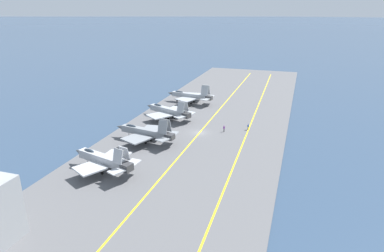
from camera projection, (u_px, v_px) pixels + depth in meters
The scene contains 10 objects.
ground_plane at pixel (200, 134), 89.73m from camera, with size 2000.00×2000.00×0.00m, color #2D425B.
carrier_deck at pixel (200, 133), 89.67m from camera, with size 193.23×43.63×0.40m, color #565659.
deck_stripe_foul_line at pixel (245, 138), 86.13m from camera, with size 173.90×0.36×0.01m, color yellow.
deck_stripe_centerline at pixel (200, 133), 89.60m from camera, with size 173.90×0.36×0.01m, color yellow.
parked_jet_nearest at pixel (103, 159), 67.90m from camera, with size 12.60×15.70×6.34m.
parked_jet_second at pixel (145, 132), 82.83m from camera, with size 13.54×16.78×6.53m.
parked_jet_third at pixel (168, 111), 100.12m from camera, with size 14.27×16.87×6.12m.
parked_jet_fourth at pixel (191, 96), 115.74m from camera, with size 12.64×16.85×6.72m.
crew_purple_vest at pixel (224, 128), 89.91m from camera, with size 0.46×0.43×1.76m.
crew_blue_vest at pixel (248, 127), 91.29m from camera, with size 0.32×0.42×1.70m.
Camera 1 is at (-80.43, -23.85, 31.99)m, focal length 32.00 mm.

